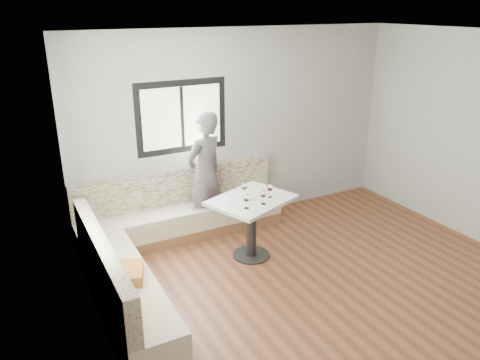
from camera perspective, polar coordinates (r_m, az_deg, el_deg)
name	(u,v)px	position (r m, az deg, el deg)	size (l,w,h in m)	color
room	(344,179)	(4.90, 12.56, 0.18)	(5.01, 5.01, 2.81)	brown
banquette	(160,241)	(5.92, -9.78, -7.39)	(2.90, 2.80, 0.95)	brown
table	(251,213)	(5.92, 1.40, -4.09)	(1.20, 1.07, 0.81)	black
person	(205,174)	(6.46, -4.30, 0.73)	(0.65, 0.43, 1.78)	#565052
olive_ramekin	(246,197)	(5.81, 0.80, -2.14)	(0.10, 0.10, 0.04)	white
wine_glass_a	(247,199)	(5.51, 0.81, -2.27)	(0.08, 0.08, 0.18)	white
wine_glass_b	(263,194)	(5.64, 2.86, -1.74)	(0.08, 0.08, 0.18)	white
wine_glass_c	(270,188)	(5.84, 3.68, -0.96)	(0.08, 0.08, 0.18)	white
wine_glass_d	(244,187)	(5.86, 0.52, -0.83)	(0.08, 0.08, 0.18)	white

